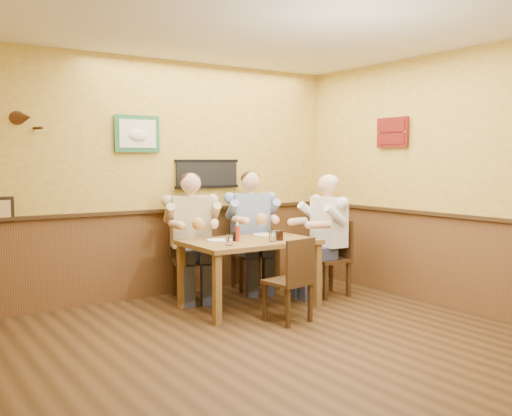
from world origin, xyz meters
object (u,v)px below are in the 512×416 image
Objects in this scene: hot_sauce_bottle at (238,233)px; dining_table at (250,248)px; diner_white_elder at (329,242)px; cola_tumbler at (280,236)px; diner_blue_polo at (250,237)px; diner_tan_shirt at (191,242)px; water_glass_mid at (272,236)px; chair_right_end at (328,258)px; pepper_shaker at (234,237)px; salt_shaker at (238,235)px; chair_back_left at (191,259)px; chair_back_right at (250,253)px; water_glass_left at (229,240)px; chair_near_side at (288,280)px.

dining_table is at bearing 7.68° from hot_sauce_bottle.
diner_white_elder reaches higher than cola_tumbler.
diner_blue_polo is 12.59× the size of cola_tumbler.
diner_tan_shirt is 1.10m from water_glass_mid.
hot_sauce_bottle is at bearing -87.98° from diner_white_elder.
chair_right_end is at bearing 10.49° from cola_tumbler.
salt_shaker is at bearing 39.94° from pepper_shaker.
chair_back_left is at bearing -115.68° from diner_white_elder.
chair_back_left reaches higher than dining_table.
chair_back_left is at bearing 100.68° from pepper_shaker.
dining_table is 0.88m from diner_blue_polo.
salt_shaker is at bearing 127.17° from dining_table.
chair_back_right is 1.01m from diner_white_elder.
chair_back_left is 1.15m from water_glass_mid.
hot_sauce_bottle is 0.17m from salt_shaker.
dining_table is at bearing -107.62° from diner_blue_polo.
hot_sauce_bottle is 0.06m from pepper_shaker.
hot_sauce_bottle is at bearing -61.05° from diner_tan_shirt.
diner_tan_shirt is 0.80m from hot_sauce_bottle.
salt_shaker reaches higher than dining_table.
diner_white_elder is (0.60, -0.79, 0.18)m from chair_back_right.
diner_tan_shirt is at bearing 115.30° from water_glass_mid.
salt_shaker is (-0.08, 0.11, 0.14)m from dining_table.
chair_back_right reaches higher than water_glass_mid.
diner_tan_shirt is 1.02× the size of diner_white_elder.
hot_sauce_bottle is (-0.66, -0.75, 0.18)m from diner_blue_polo.
hot_sauce_bottle reaches higher than cola_tumbler.
diner_blue_polo is at bearing 47.45° from salt_shaker.
cola_tumbler is (0.58, -0.96, 0.14)m from diner_tan_shirt.
dining_table is 1.51× the size of chair_back_left.
water_glass_mid is at bearing -59.06° from salt_shaker.
water_glass_left is at bearing -116.64° from chair_back_right.
chair_back_right is at bearing 48.74° from hot_sauce_bottle.
cola_tumbler is at bearing -75.56° from diner_white_elder.
water_glass_left is at bearing -77.08° from diner_tan_shirt.
chair_near_side is (-0.48, -1.41, -0.04)m from chair_back_right.
water_glass_left reaches higher than pepper_shaker.
dining_table is 0.24m from pepper_shaker.
dining_table is at bearing -2.58° from pepper_shaker.
chair_right_end is 0.19m from diner_white_elder.
cola_tumbler is at bearing -45.23° from salt_shaker.
water_glass_left is (-1.49, -0.16, 0.15)m from diner_white_elder.
diner_white_elder is (1.42, -0.81, -0.01)m from diner_tan_shirt.
chair_back_left is 1.02× the size of chair_right_end.
water_glass_left is 1.10× the size of pepper_shaker.
water_glass_mid is (0.53, -0.02, 0.00)m from water_glass_left.
diner_blue_polo is 1.05m from water_glass_mid.
dining_table is 0.36m from cola_tumbler.
chair_right_end reaches higher than pepper_shaker.
water_glass_left is at bearing -133.47° from salt_shaker.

